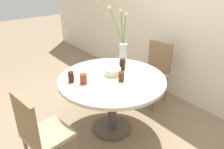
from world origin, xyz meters
name	(u,v)px	position (x,y,z in m)	size (l,w,h in m)	color
ground_plane	(112,128)	(0.00, 0.00, 0.00)	(16.00, 16.00, 0.00)	#89755B
wall_back	(187,15)	(0.00, 1.35, 1.30)	(8.00, 0.05, 2.60)	beige
dining_table	(112,87)	(0.00, 0.00, 0.61)	(1.26, 1.26, 0.74)	beige
chair_near_front	(155,69)	(-0.15, 0.95, 0.53)	(0.46, 0.46, 0.93)	#9E896B
chair_right_flank	(39,132)	(0.13, -0.96, 0.53)	(0.45, 0.45, 0.93)	#9E896B
birthday_cake	(113,71)	(-0.07, 0.06, 0.78)	(0.20, 0.20, 0.12)	white
flower_vase	(123,48)	(-0.30, 0.42, 0.94)	(0.18, 0.28, 0.76)	#B2C6C1
side_plate	(128,90)	(0.34, -0.06, 0.75)	(0.18, 0.18, 0.01)	white
drink_glass_0	(122,65)	(-0.09, 0.24, 0.81)	(0.07, 0.07, 0.14)	black
drink_glass_1	(121,76)	(0.13, 0.03, 0.79)	(0.07, 0.07, 0.11)	#51280F
drink_glass_2	(83,79)	(-0.09, -0.33, 0.80)	(0.08, 0.08, 0.11)	maroon
drink_glass_3	(71,77)	(-0.21, -0.42, 0.80)	(0.07, 0.07, 0.12)	#33190C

